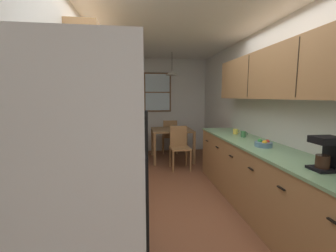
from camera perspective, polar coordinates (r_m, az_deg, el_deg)
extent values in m
plane|color=brown|center=(3.92, 1.72, -15.45)|extent=(12.00, 12.00, 0.00)
cube|color=silver|center=(3.64, -19.69, 3.10)|extent=(0.10, 9.00, 2.55)
cube|color=silver|center=(4.06, 20.97, 3.46)|extent=(0.10, 9.00, 2.55)
cube|color=silver|center=(6.24, -2.27, 5.23)|extent=(4.40, 0.10, 2.55)
cube|color=white|center=(3.75, 1.89, 23.95)|extent=(4.40, 9.00, 0.08)
cube|color=white|center=(1.55, -20.44, -16.42)|extent=(0.73, 0.76, 1.83)
cube|color=black|center=(1.54, -6.05, -18.43)|extent=(0.01, 0.01, 1.65)
cube|color=black|center=(1.50, -5.43, -19.09)|extent=(0.02, 0.02, 1.17)
cube|color=black|center=(1.57, -5.56, -17.78)|extent=(0.02, 0.02, 1.17)
cube|color=black|center=(1.29, -5.87, -12.18)|extent=(0.01, 0.15, 0.22)
cube|color=beige|center=(1.47, -6.40, 2.20)|extent=(0.01, 0.05, 0.07)
cube|color=white|center=(1.49, -6.54, 9.94)|extent=(0.01, 0.04, 0.05)
cube|color=black|center=(2.40, -17.29, -19.59)|extent=(0.62, 0.65, 0.90)
cube|color=black|center=(2.38, -9.27, -20.36)|extent=(0.01, 0.45, 0.30)
cube|color=silver|center=(2.29, -8.73, -15.70)|extent=(0.02, 0.52, 0.02)
cube|color=black|center=(2.23, -17.76, -9.00)|extent=(0.59, 0.62, 0.02)
cube|color=black|center=(2.27, -24.87, -6.68)|extent=(0.06, 0.65, 0.20)
cylinder|color=#2D2D2D|center=(2.12, -22.22, -9.63)|extent=(0.15, 0.15, 0.01)
cylinder|color=#2D2D2D|center=(2.39, -20.52, -7.64)|extent=(0.15, 0.15, 0.01)
cylinder|color=#2D2D2D|center=(2.07, -14.59, -9.74)|extent=(0.15, 0.15, 0.01)
cylinder|color=#2D2D2D|center=(2.34, -13.77, -7.67)|extent=(0.15, 0.15, 0.01)
cube|color=white|center=(2.17, -21.76, 10.75)|extent=(0.38, 0.58, 0.30)
cube|color=black|center=(2.08, -16.86, 11.13)|extent=(0.01, 0.35, 0.19)
cube|color=#2D2D33|center=(2.33, -15.86, 10.75)|extent=(0.01, 0.12, 0.19)
cube|color=#A87A4C|center=(3.60, -14.02, -10.39)|extent=(0.60, 1.93, 0.87)
cube|color=#7AA87A|center=(3.49, -14.25, -3.34)|extent=(0.63, 1.95, 0.03)
cube|color=black|center=(2.89, -9.32, -9.28)|extent=(0.02, 0.10, 0.01)
cube|color=black|center=(3.51, -9.05, -6.24)|extent=(0.02, 0.10, 0.01)
cube|color=black|center=(4.13, -8.87, -4.11)|extent=(0.02, 0.10, 0.01)
cube|color=#A87A4C|center=(3.42, -17.33, 13.68)|extent=(0.32, 2.03, 0.75)
cube|color=#2D2319|center=(3.07, -15.28, 14.49)|extent=(0.01, 0.01, 0.69)
cube|color=#2D2319|center=(3.73, -13.93, 13.27)|extent=(0.01, 0.01, 0.69)
cube|color=#A87A4C|center=(3.25, 22.85, -12.75)|extent=(0.60, 3.33, 0.87)
cube|color=#7AA87A|center=(3.13, 23.28, -4.98)|extent=(0.63, 3.35, 0.03)
cube|color=black|center=(1.96, 36.79, -19.12)|extent=(0.02, 0.10, 0.01)
cube|color=black|center=(2.35, 27.03, -14.04)|extent=(0.02, 0.10, 0.01)
cube|color=black|center=(2.79, 20.46, -10.26)|extent=(0.02, 0.10, 0.01)
cube|color=black|center=(3.27, 15.85, -7.46)|extent=(0.02, 0.10, 0.01)
cube|color=black|center=(3.77, 12.47, -5.35)|extent=(0.02, 0.10, 0.01)
cube|color=black|center=(4.28, 9.91, -3.73)|extent=(0.02, 0.10, 0.01)
cube|color=#A87A4C|center=(3.11, 26.95, 12.05)|extent=(0.32, 3.03, 0.64)
cube|color=#2D2319|center=(2.61, 30.29, 12.85)|extent=(0.01, 0.01, 0.58)
cube|color=#2D2319|center=(3.45, 19.87, 11.89)|extent=(0.01, 0.01, 0.58)
cube|color=olive|center=(5.34, 0.99, -0.99)|extent=(0.95, 0.89, 0.03)
cube|color=olive|center=(4.95, -3.44, -6.11)|extent=(0.06, 0.06, 0.72)
cube|color=olive|center=(5.10, 6.72, -5.76)|extent=(0.06, 0.06, 0.72)
cube|color=olive|center=(5.77, -4.07, -4.15)|extent=(0.06, 0.06, 0.72)
cube|color=olive|center=(5.89, 4.68, -3.91)|extent=(0.06, 0.06, 0.72)
cube|color=#A87A4C|center=(4.70, 3.13, -5.73)|extent=(0.41, 0.41, 0.04)
cube|color=#A87A4C|center=(4.83, 2.68, -2.64)|extent=(0.37, 0.04, 0.45)
cylinder|color=#A87A4C|center=(4.63, 5.83, -8.95)|extent=(0.04, 0.04, 0.43)
cylinder|color=#A87A4C|center=(4.55, 1.35, -9.21)|extent=(0.04, 0.04, 0.43)
cylinder|color=#A87A4C|center=(4.97, 4.72, -7.79)|extent=(0.04, 0.04, 0.43)
cylinder|color=#A87A4C|center=(4.90, 0.55, -8.00)|extent=(0.04, 0.04, 0.43)
cube|color=#A87A4C|center=(6.10, 0.41, -2.62)|extent=(0.42, 0.42, 0.04)
cube|color=#A87A4C|center=(5.88, 0.56, -0.78)|extent=(0.37, 0.05, 0.45)
cylinder|color=#A87A4C|center=(6.31, -1.39, -4.44)|extent=(0.04, 0.04, 0.43)
cylinder|color=#A87A4C|center=(6.34, 1.91, -4.38)|extent=(0.04, 0.04, 0.43)
cylinder|color=#A87A4C|center=(5.96, -1.19, -5.17)|extent=(0.04, 0.04, 0.43)
cylinder|color=#A87A4C|center=(5.99, 2.30, -5.10)|extent=(0.04, 0.04, 0.43)
cylinder|color=black|center=(5.34, 1.03, 16.27)|extent=(0.01, 0.01, 0.43)
cone|color=beige|center=(5.30, 1.02, 13.46)|extent=(0.31, 0.31, 0.10)
sphere|color=white|center=(5.31, 1.02, 13.67)|extent=(0.06, 0.06, 0.06)
cube|color=brown|center=(6.16, -2.72, 8.62)|extent=(0.74, 0.04, 1.06)
cube|color=silver|center=(6.14, -2.71, 8.63)|extent=(0.66, 0.01, 0.98)
cube|color=brown|center=(6.14, -2.70, 8.63)|extent=(0.66, 0.02, 0.03)
cylinder|color=silver|center=(4.74, -8.81, -7.18)|extent=(0.29, 0.29, 0.66)
cylinder|color=red|center=(2.82, -15.84, -3.65)|extent=(0.11, 0.11, 0.20)
cylinder|color=white|center=(2.80, -15.92, -1.53)|extent=(0.12, 0.12, 0.02)
cube|color=beige|center=(2.49, -8.37, -16.98)|extent=(0.02, 0.16, 0.24)
cube|color=black|center=(2.37, 35.12, -8.99)|extent=(0.22, 0.18, 0.02)
cube|color=black|center=(2.40, 36.78, -5.62)|extent=(0.06, 0.18, 0.30)
cube|color=black|center=(2.32, 35.60, -2.95)|extent=(0.22, 0.18, 0.06)
cylinder|color=#331E14|center=(2.34, 34.88, -7.48)|extent=(0.11, 0.11, 0.11)
cylinder|color=#E5CC4C|center=(3.92, 16.92, -1.38)|extent=(0.08, 0.08, 0.09)
torus|color=#E5CC4C|center=(3.94, 17.62, -1.30)|extent=(0.05, 0.01, 0.05)
cylinder|color=#3F7F4C|center=(3.68, 18.76, -1.98)|extent=(0.08, 0.08, 0.09)
torus|color=#3F7F4C|center=(3.70, 19.45, -1.88)|extent=(0.05, 0.01, 0.05)
cylinder|color=#597F9E|center=(3.07, 23.28, -4.34)|extent=(0.21, 0.21, 0.06)
cylinder|color=black|center=(3.07, 23.29, -4.07)|extent=(0.18, 0.18, 0.03)
sphere|color=red|center=(3.09, 24.13, -3.71)|extent=(0.06, 0.06, 0.06)
sphere|color=green|center=(3.09, 22.52, -3.62)|extent=(0.06, 0.06, 0.06)
sphere|color=yellow|center=(3.02, 23.55, -3.91)|extent=(0.06, 0.06, 0.06)
cylinder|color=silver|center=(5.43, 1.79, -0.36)|extent=(0.20, 0.20, 0.06)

